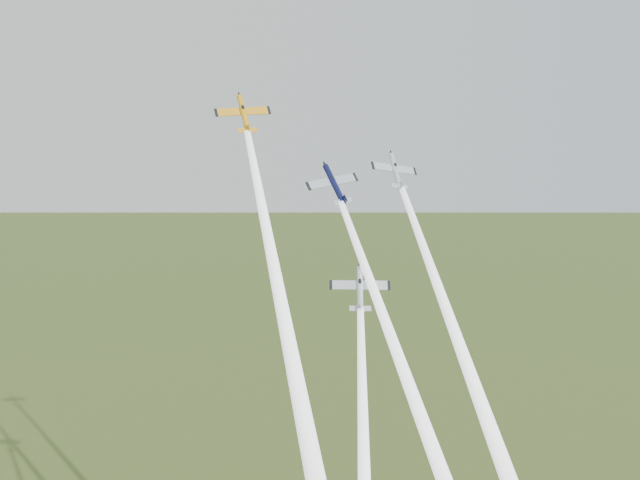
{
  "coord_description": "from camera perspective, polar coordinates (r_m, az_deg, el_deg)",
  "views": [
    {
      "loc": [
        -23.37,
        -115.69,
        108.11
      ],
      "look_at": [
        0.0,
        -6.0,
        92.0
      ],
      "focal_mm": 45.0,
      "sensor_mm": 36.0,
      "label": 1
    }
  ],
  "objects": [
    {
      "name": "smoke_trail_navy",
      "position": [
        107.66,
        6.84,
        -11.48
      ],
      "size": [
        15.0,
        38.42,
        51.39
      ],
      "primitive_type": null,
      "rotation": [
        -0.65,
        0.0,
        0.32
      ],
      "color": "white"
    },
    {
      "name": "plane_yellow",
      "position": [
        117.43,
        -5.44,
        8.92
      ],
      "size": [
        9.22,
        6.92,
        7.72
      ],
      "primitive_type": null,
      "rotation": [
        0.93,
        -0.05,
        0.13
      ],
      "color": "orange"
    },
    {
      "name": "smoke_trail_silver_right",
      "position": [
        114.88,
        10.27,
        -8.39
      ],
      "size": [
        11.55,
        36.08,
        47.33
      ],
      "primitive_type": null,
      "rotation": [
        -0.65,
        0.0,
        0.25
      ],
      "color": "white"
    },
    {
      "name": "plane_navy",
      "position": [
        118.8,
        1.03,
        3.99
      ],
      "size": [
        10.8,
        8.33,
        8.69
      ],
      "primitive_type": null,
      "rotation": [
        0.93,
        -0.13,
        0.32
      ],
      "color": "#0D103A"
    },
    {
      "name": "plane_silver_low",
      "position": [
        112.42,
        2.86,
        -3.46
      ],
      "size": [
        9.75,
        7.86,
        7.68
      ],
      "primitive_type": null,
      "rotation": [
        0.93,
        0.01,
        -0.22
      ],
      "color": "silver"
    },
    {
      "name": "plane_silver_right",
      "position": [
        126.22,
        5.39,
        4.92
      ],
      "size": [
        8.5,
        7.87,
        8.28
      ],
      "primitive_type": null,
      "rotation": [
        0.93,
        0.14,
        0.25
      ],
      "color": "silver"
    },
    {
      "name": "smoke_trail_yellow",
      "position": [
        101.58,
        -2.56,
        -5.66
      ],
      "size": [
        7.47,
        37.28,
        48.27
      ],
      "primitive_type": null,
      "rotation": [
        -0.65,
        0.0,
        0.13
      ],
      "color": "white"
    }
  ]
}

